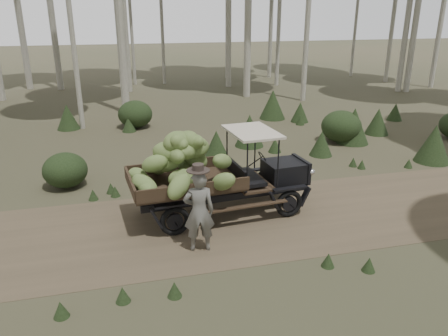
% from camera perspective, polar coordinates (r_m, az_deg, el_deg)
% --- Properties ---
extents(ground, '(120.00, 120.00, 0.00)m').
position_cam_1_polar(ground, '(10.98, 6.79, -6.36)').
color(ground, '#473D2B').
rests_on(ground, ground).
extents(dirt_track, '(70.00, 4.00, 0.01)m').
position_cam_1_polar(dirt_track, '(10.97, 6.79, -6.34)').
color(dirt_track, brown).
rests_on(dirt_track, ground).
extents(banana_truck, '(4.75, 2.38, 2.32)m').
position_cam_1_polar(banana_truck, '(10.38, -3.71, 0.40)').
color(banana_truck, black).
rests_on(banana_truck, ground).
extents(farmer, '(0.69, 0.52, 1.94)m').
position_cam_1_polar(farmer, '(9.11, -3.29, -5.58)').
color(farmer, '#5F5D57').
rests_on(farmer, ground).
extents(undergrowth, '(18.78, 21.92, 1.36)m').
position_cam_1_polar(undergrowth, '(12.09, 14.64, -1.43)').
color(undergrowth, '#233319').
rests_on(undergrowth, ground).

